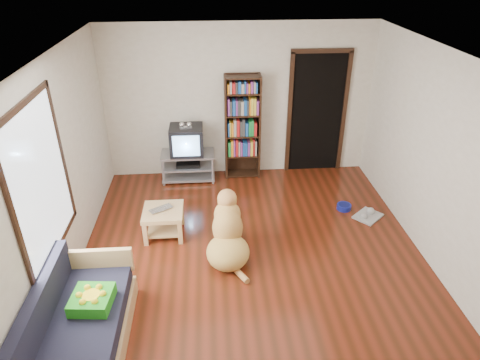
{
  "coord_description": "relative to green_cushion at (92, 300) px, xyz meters",
  "views": [
    {
      "loc": [
        -0.51,
        -4.43,
        3.6
      ],
      "look_at": [
        -0.13,
        0.49,
        0.9
      ],
      "focal_mm": 32.0,
      "sensor_mm": 36.0,
      "label": 1
    }
  ],
  "objects": [
    {
      "name": "ground",
      "position": [
        1.75,
        1.14,
        -0.49
      ],
      "size": [
        5.0,
        5.0,
        0.0
      ],
      "primitive_type": "plane",
      "color": "#5A1E0F",
      "rests_on": "ground"
    },
    {
      "name": "ceiling",
      "position": [
        1.75,
        1.14,
        2.11
      ],
      "size": [
        5.0,
        5.0,
        0.0
      ],
      "primitive_type": "plane",
      "rotation": [
        3.14,
        0.0,
        0.0
      ],
      "color": "white",
      "rests_on": "ground"
    },
    {
      "name": "wall_back",
      "position": [
        1.75,
        3.64,
        0.81
      ],
      "size": [
        4.5,
        0.0,
        4.5
      ],
      "primitive_type": "plane",
      "rotation": [
        1.57,
        0.0,
        0.0
      ],
      "color": "beige",
      "rests_on": "ground"
    },
    {
      "name": "wall_front",
      "position": [
        1.75,
        -1.36,
        0.81
      ],
      "size": [
        4.5,
        0.0,
        4.5
      ],
      "primitive_type": "plane",
      "rotation": [
        -1.57,
        0.0,
        0.0
      ],
      "color": "beige",
      "rests_on": "ground"
    },
    {
      "name": "wall_left",
      "position": [
        -0.5,
        1.14,
        0.81
      ],
      "size": [
        0.0,
        5.0,
        5.0
      ],
      "primitive_type": "plane",
      "rotation": [
        1.57,
        0.0,
        1.57
      ],
      "color": "beige",
      "rests_on": "ground"
    },
    {
      "name": "wall_right",
      "position": [
        4.0,
        1.14,
        0.81
      ],
      "size": [
        0.0,
        5.0,
        5.0
      ],
      "primitive_type": "plane",
      "rotation": [
        1.57,
        0.0,
        -1.57
      ],
      "color": "beige",
      "rests_on": "ground"
    },
    {
      "name": "green_cushion",
      "position": [
        0.0,
        0.0,
        0.0
      ],
      "size": [
        0.42,
        0.42,
        0.13
      ],
      "primitive_type": "cube",
      "rotation": [
        0.0,
        0.0,
        -0.09
      ],
      "color": "green",
      "rests_on": "sofa"
    },
    {
      "name": "laptop",
      "position": [
        0.55,
        1.73,
        -0.07
      ],
      "size": [
        0.38,
        0.35,
        0.03
      ],
      "primitive_type": "imported",
      "rotation": [
        0.0,
        0.0,
        0.57
      ],
      "color": "silver",
      "rests_on": "coffee_table"
    },
    {
      "name": "dog_bowl",
      "position": [
        3.29,
        2.21,
        -0.45
      ],
      "size": [
        0.22,
        0.22,
        0.08
      ],
      "primitive_type": "cylinder",
      "color": "navy",
      "rests_on": "ground"
    },
    {
      "name": "grey_rag",
      "position": [
        3.59,
        1.96,
        -0.47
      ],
      "size": [
        0.51,
        0.5,
        0.03
      ],
      "primitive_type": "cube",
      "rotation": [
        0.0,
        0.0,
        0.72
      ],
      "color": "#ACACAC",
      "rests_on": "ground"
    },
    {
      "name": "window",
      "position": [
        -0.48,
        0.64,
        1.01
      ],
      "size": [
        0.03,
        1.46,
        1.7
      ],
      "color": "white",
      "rests_on": "wall_left"
    },
    {
      "name": "doorway",
      "position": [
        3.1,
        3.62,
        0.63
      ],
      "size": [
        1.03,
        0.05,
        2.19
      ],
      "color": "black",
      "rests_on": "wall_back"
    },
    {
      "name": "tv_stand",
      "position": [
        0.85,
        3.39,
        -0.22
      ],
      "size": [
        0.9,
        0.45,
        0.5
      ],
      "color": "#99999E",
      "rests_on": "ground"
    },
    {
      "name": "crt_tv",
      "position": [
        0.85,
        3.41,
        0.26
      ],
      "size": [
        0.55,
        0.52,
        0.58
      ],
      "color": "black",
      "rests_on": "tv_stand"
    },
    {
      "name": "bookshelf",
      "position": [
        1.8,
        3.48,
        0.52
      ],
      "size": [
        0.6,
        0.3,
        1.8
      ],
      "color": "black",
      "rests_on": "ground"
    },
    {
      "name": "sofa",
      "position": [
        -0.12,
        -0.24,
        -0.22
      ],
      "size": [
        0.8,
        1.8,
        0.8
      ],
      "color": "tan",
      "rests_on": "ground"
    },
    {
      "name": "coffee_table",
      "position": [
        0.55,
        1.76,
        -0.21
      ],
      "size": [
        0.55,
        0.55,
        0.4
      ],
      "color": "tan",
      "rests_on": "ground"
    },
    {
      "name": "dog",
      "position": [
        1.43,
        1.21,
        -0.16
      ],
      "size": [
        0.58,
        1.08,
        0.89
      ],
      "color": "tan",
      "rests_on": "ground"
    }
  ]
}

